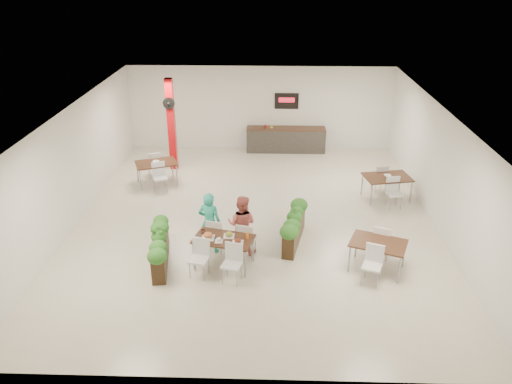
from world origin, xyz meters
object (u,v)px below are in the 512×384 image
red_column (171,124)px  diner_woman (242,224)px  side_table_a (156,166)px  side_table_c (378,247)px  service_counter (286,139)px  side_table_b (387,180)px  main_table (223,242)px  planter_right (294,225)px  diner_man (210,223)px  planter_left (160,245)px

red_column → diner_woman: 6.21m
red_column → side_table_a: size_ratio=1.93×
side_table_a → side_table_c: bearing=-59.7°
service_counter → side_table_b: service_counter is taller
main_table → side_table_c: same height
service_counter → side_table_c: 8.34m
planter_right → side_table_a: (-4.37, 3.64, 0.14)m
diner_man → side_table_b: bearing=-133.5°
main_table → diner_man: diner_man is taller
main_table → diner_man: 0.78m
red_column → service_counter: size_ratio=1.07×
side_table_a → red_column: bearing=55.3°
red_column → side_table_b: size_ratio=1.92×
diner_woman → side_table_a: bearing=-39.6°
red_column → side_table_a: (-0.31, -1.37, -1.01)m
red_column → main_table: bearing=-69.4°
planter_right → side_table_c: (1.92, -1.23, 0.13)m
planter_left → side_table_b: bearing=31.6°
diner_man → planter_right: 2.21m
service_counter → planter_left: service_counter is taller
side_table_b → service_counter: bearing=114.9°
planter_left → side_table_a: planter_left is taller
diner_man → side_table_b: (5.07, 3.21, -0.17)m
diner_woman → side_table_b: 5.34m
red_column → planter_right: (4.06, -5.01, -1.15)m
service_counter → diner_woman: bearing=-99.8°
side_table_c → planter_left: bearing=-159.8°
main_table → diner_man: bearing=120.8°
planter_left → side_table_c: size_ratio=1.18×
side_table_a → side_table_c: size_ratio=1.00×
diner_man → side_table_a: size_ratio=0.98×
diner_woman → planter_right: bearing=-145.2°
planter_right → side_table_a: size_ratio=1.14×
service_counter → side_table_c: size_ratio=1.81×
diner_woman → planter_left: size_ratio=0.79×
main_table → diner_woman: bearing=57.8°
red_column → service_counter: (4.00, 1.86, -1.15)m
diner_woman → side_table_c: (3.25, -0.73, -0.14)m
red_column → diner_woman: red_column is taller
main_table → side_table_b: same height
main_table → planter_left: size_ratio=0.95×
side_table_c → planter_right: bearing=168.8°
diner_woman → planter_left: (-1.95, -0.61, -0.26)m
red_column → side_table_c: size_ratio=1.93×
red_column → diner_man: bearing=-70.7°
diner_man → planter_right: bearing=-152.6°
service_counter → side_table_b: (3.00, -4.17, 0.15)m
red_column → planter_right: red_column is taller
service_counter → side_table_c: service_counter is taller
service_counter → side_table_a: service_counter is taller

